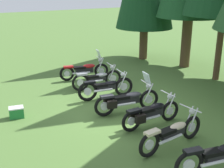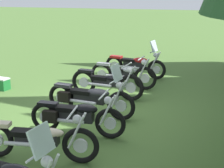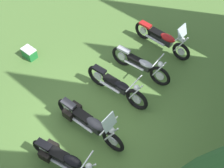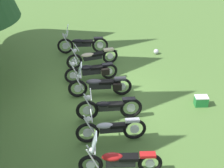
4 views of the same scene
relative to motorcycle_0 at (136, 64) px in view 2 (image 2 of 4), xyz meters
The scene contains 8 objects.
ground_plane 4.12m from the motorcycle_0, ahead, with size 80.00×80.00×0.00m, color #4C7033.
motorcycle_0 is the anchor object (origin of this frame).
motorcycle_1 1.48m from the motorcycle_0, ahead, with size 0.67×2.22×1.02m.
motorcycle_2 2.67m from the motorcycle_0, ahead, with size 0.77×2.26×1.04m.
motorcycle_3 4.19m from the motorcycle_0, ahead, with size 0.85×2.39×1.38m.
motorcycle_4 5.42m from the motorcycle_0, ahead, with size 0.69×2.19×0.99m.
motorcycle_5 6.74m from the motorcycle_0, ahead, with size 0.75×2.35×1.00m.
picnic_cooler 4.63m from the motorcycle_0, 55.12° to the right, with size 0.42×0.53×0.37m.
Camera 2 is at (8.28, 2.62, 3.21)m, focal length 57.75 mm.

